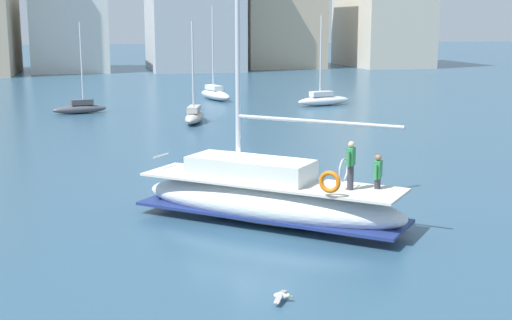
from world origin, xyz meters
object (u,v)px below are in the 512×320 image
main_sailboat (267,197)px  moored_sloop_far (323,99)px  moored_cutter_left (215,93)px  moored_cutter_right (80,107)px  moored_catamaran (194,115)px  seagull (281,296)px

main_sailboat → moored_sloop_far: size_ratio=1.84×
moored_cutter_left → moored_cutter_right: (-11.42, -7.01, -0.10)m
main_sailboat → moored_catamaran: size_ratio=1.95×
moored_sloop_far → moored_cutter_left: (-7.90, 6.24, 0.05)m
seagull → main_sailboat: bearing=79.0°
main_sailboat → moored_catamaran: (0.99, 24.64, -0.40)m
seagull → moored_catamaran: bearing=85.8°
moored_catamaran → moored_cutter_right: moored_catamaran is taller
moored_sloop_far → moored_catamaran: 13.84m
main_sailboat → moored_cutter_right: size_ratio=1.97×
moored_catamaran → moored_sloop_far: bearing=32.5°
moored_sloop_far → moored_cutter_right: bearing=-177.7°
moored_catamaran → moored_cutter_left: (3.77, 13.68, 0.06)m
moored_cutter_right → seagull: (5.34, -38.08, -0.34)m
moored_cutter_left → moored_cutter_right: moored_cutter_left is taller
main_sailboat → seagull: bearing=-101.0°
moored_catamaran → moored_cutter_left: bearing=74.6°
main_sailboat → moored_cutter_left: size_ratio=1.64×
moored_cutter_right → moored_sloop_far: bearing=2.3°
moored_sloop_far → moored_cutter_left: bearing=141.7°
seagull → moored_cutter_left: bearing=82.3°
moored_catamaran → seagull: bearing=-94.2°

